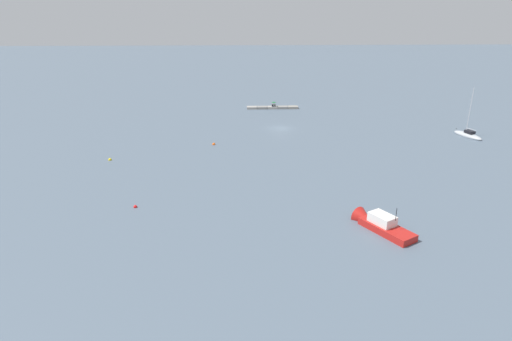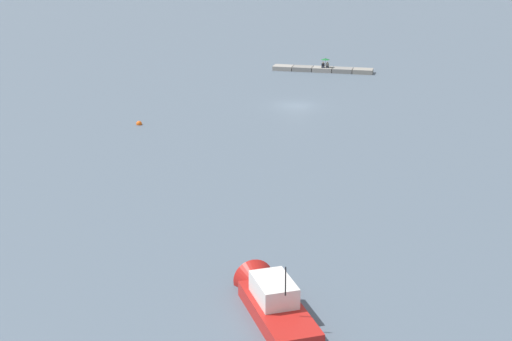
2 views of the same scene
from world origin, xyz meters
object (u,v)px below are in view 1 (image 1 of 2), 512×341
(umbrella_open_green, at_px, (274,102))
(motorboat_red_near, at_px, (378,224))
(person_seated_dark_right, at_px, (273,106))
(person_seated_grey_left, at_px, (275,105))
(mooring_buoy_far, at_px, (135,207))
(mooring_buoy_mid, at_px, (214,144))
(sailboat_grey_near, at_px, (468,135))
(mooring_buoy_near, at_px, (110,160))

(umbrella_open_green, height_order, motorboat_red_near, motorboat_red_near)
(person_seated_dark_right, height_order, umbrella_open_green, umbrella_open_green)
(person_seated_grey_left, bearing_deg, umbrella_open_green, -14.92)
(mooring_buoy_far, bearing_deg, umbrella_open_green, -111.18)
(umbrella_open_green, bearing_deg, person_seated_grey_left, 170.65)
(person_seated_dark_right, relative_size, umbrella_open_green, 0.58)
(person_seated_grey_left, relative_size, mooring_buoy_mid, 1.29)
(motorboat_red_near, distance_m, mooring_buoy_mid, 38.87)
(person_seated_grey_left, bearing_deg, motorboat_red_near, 89.89)
(person_seated_dark_right, bearing_deg, motorboat_red_near, 90.39)
(person_seated_grey_left, bearing_deg, person_seated_dark_right, 5.28)
(umbrella_open_green, xyz_separation_m, motorboat_red_near, (-6.43, 64.31, -1.22))
(sailboat_grey_near, relative_size, mooring_buoy_near, 18.70)
(sailboat_grey_near, relative_size, mooring_buoy_far, 21.86)
(person_seated_dark_right, xyz_separation_m, mooring_buoy_far, (22.06, 57.46, -0.74))
(umbrella_open_green, bearing_deg, mooring_buoy_mid, 66.09)
(umbrella_open_green, xyz_separation_m, sailboat_grey_near, (-36.16, 27.88, -1.33))
(person_seated_grey_left, relative_size, mooring_buoy_near, 1.37)
(person_seated_grey_left, distance_m, umbrella_open_green, 0.90)
(person_seated_grey_left, relative_size, motorboat_red_near, 0.09)
(sailboat_grey_near, distance_m, motorboat_red_near, 47.02)
(sailboat_grey_near, xyz_separation_m, mooring_buoy_near, (66.76, 11.25, -0.24))
(umbrella_open_green, height_order, sailboat_grey_near, sailboat_grey_near)
(sailboat_grey_near, height_order, mooring_buoy_mid, sailboat_grey_near)
(umbrella_open_green, bearing_deg, person_seated_dark_right, 29.66)
(person_seated_grey_left, xyz_separation_m, mooring_buoy_mid, (14.09, 31.07, -0.72))
(mooring_buoy_near, distance_m, mooring_buoy_mid, 18.62)
(motorboat_red_near, bearing_deg, mooring_buoy_mid, 91.13)
(umbrella_open_green, distance_m, mooring_buoy_near, 49.70)
(umbrella_open_green, bearing_deg, mooring_buoy_near, 51.97)
(person_seated_grey_left, distance_m, sailboat_grey_near, 45.41)
(sailboat_grey_near, bearing_deg, umbrella_open_green, 124.30)
(person_seated_dark_right, xyz_separation_m, mooring_buoy_near, (30.33, 38.98, -0.73))
(mooring_buoy_mid, bearing_deg, sailboat_grey_near, -176.29)
(mooring_buoy_near, height_order, mooring_buoy_mid, mooring_buoy_mid)
(sailboat_grey_near, bearing_deg, person_seated_dark_right, 124.67)
(mooring_buoy_near, bearing_deg, person_seated_dark_right, -127.89)
(mooring_buoy_near, xyz_separation_m, mooring_buoy_far, (-8.27, 18.49, -0.01))
(person_seated_grey_left, distance_m, person_seated_dark_right, 0.57)
(motorboat_red_near, xyz_separation_m, mooring_buoy_mid, (20.23, -33.19, -0.35))
(sailboat_grey_near, bearing_deg, mooring_buoy_near, 171.50)
(person_seated_dark_right, relative_size, motorboat_red_near, 0.09)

